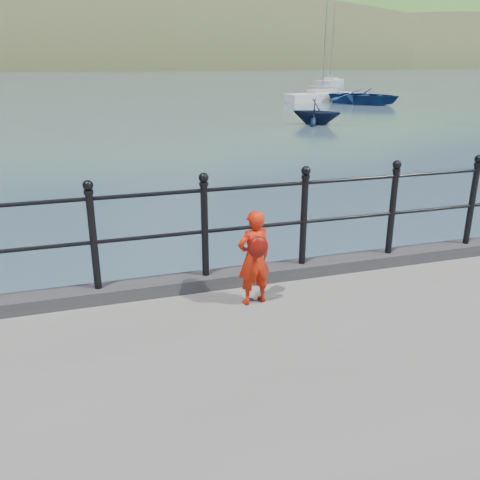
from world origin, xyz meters
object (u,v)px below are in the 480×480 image
object	(u,v)px
sailboat_near	(322,98)
sailboat_far	(330,82)
railing	(256,214)
launch_navy	(317,112)
child	(254,257)
launch_blue	(365,96)

from	to	relation	value
sailboat_near	sailboat_far	distance (m)	29.99
railing	sailboat_far	distance (m)	70.37
sailboat_far	launch_navy	bearing A→B (deg)	-166.87
launch_navy	sailboat_near	world-z (taller)	sailboat_near
child	launch_blue	xyz separation A→B (m)	(20.67, 33.04, -0.91)
railing	child	distance (m)	0.66
railing	launch_blue	world-z (taller)	railing
launch_blue	child	bearing A→B (deg)	-151.40
child	sailboat_far	distance (m)	70.94
sailboat_far	railing	bearing A→B (deg)	-166.67
launch_blue	sailboat_near	world-z (taller)	sailboat_near
launch_navy	railing	bearing A→B (deg)	-164.64
railing	sailboat_far	bearing A→B (deg)	62.51
railing	sailboat_far	size ratio (longest dim) A/B	1.67
launch_blue	sailboat_far	xyz separation A→B (m)	(12.01, 29.92, -0.28)
railing	launch_blue	xyz separation A→B (m)	(20.46, 32.49, -1.20)
child	launch_blue	size ratio (longest dim) A/B	0.17
railing	launch_navy	distance (m)	23.86
child	sailboat_far	size ratio (longest dim) A/B	0.10
child	sailboat_far	world-z (taller)	sailboat_far
sailboat_far	child	bearing A→B (deg)	-166.62
railing	sailboat_near	world-z (taller)	sailboat_near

